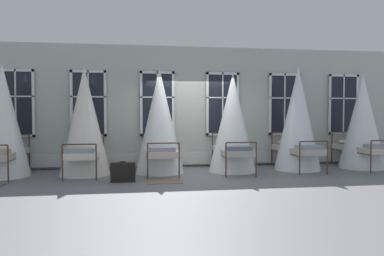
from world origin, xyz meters
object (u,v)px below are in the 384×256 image
(cot_second, at_px, (85,123))
(cot_third, at_px, (160,123))
(cot_first, at_px, (3,122))
(cot_sixth, at_px, (362,123))
(cot_fifth, at_px, (298,120))
(cot_fourth, at_px, (233,124))
(suitcase_dark, at_px, (123,172))

(cot_second, bearing_deg, cot_third, -88.12)
(cot_first, relative_size, cot_second, 1.01)
(cot_second, height_order, cot_sixth, cot_second)
(cot_fifth, xyz_separation_m, cot_sixth, (1.95, -0.01, -0.09))
(cot_second, relative_size, cot_fifth, 0.96)
(cot_second, xyz_separation_m, cot_third, (1.90, 0.04, -0.01))
(cot_fourth, distance_m, cot_sixth, 3.83)
(cot_second, height_order, cot_fourth, cot_second)
(cot_second, height_order, suitcase_dark, cot_second)
(cot_second, distance_m, cot_third, 1.90)
(cot_second, height_order, cot_third, cot_second)
(cot_first, height_order, cot_third, cot_first)
(cot_fifth, relative_size, cot_sixth, 1.07)
(cot_fifth, distance_m, suitcase_dark, 5.04)
(cot_fourth, height_order, cot_fifth, cot_fifth)
(cot_third, relative_size, cot_sixth, 1.03)
(cot_third, relative_size, suitcase_dark, 4.90)
(cot_second, relative_size, cot_third, 1.00)
(cot_fourth, distance_m, suitcase_dark, 3.26)
(cot_first, xyz_separation_m, cot_sixth, (9.64, -0.00, -0.06))
(cot_fourth, xyz_separation_m, suitcase_dark, (-2.87, -1.13, -1.05))
(cot_third, bearing_deg, cot_fourth, -93.57)
(cot_second, height_order, cot_fifth, cot_fifth)
(cot_third, bearing_deg, cot_first, 88.39)
(cot_first, relative_size, cot_fourth, 1.06)
(suitcase_dark, bearing_deg, cot_third, 52.32)
(cot_first, relative_size, cot_third, 1.02)
(cot_sixth, bearing_deg, cot_third, 88.24)
(cot_second, xyz_separation_m, cot_sixth, (7.68, 0.03, -0.04))
(cot_third, bearing_deg, suitcase_dark, 140.78)
(cot_fourth, relative_size, cot_sixth, 0.99)
(cot_first, height_order, cot_fifth, cot_fifth)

